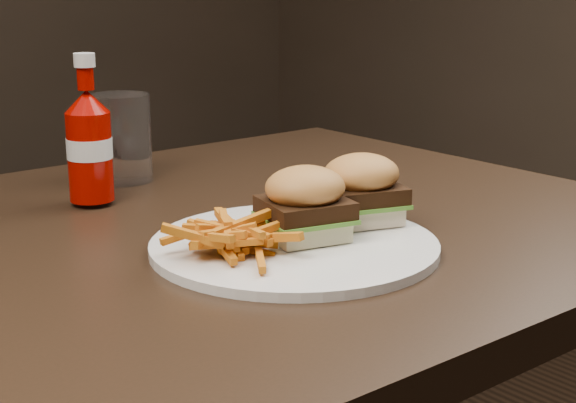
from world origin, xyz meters
TOP-DOWN VIEW (x-y plane):
  - dining_table at (0.00, 0.00)m, footprint 1.20×0.80m
  - plate at (0.11, -0.13)m, footprint 0.30×0.30m
  - sandwich_half_a at (0.12, -0.13)m, footprint 0.09×0.09m
  - sandwich_half_b at (0.21, -0.12)m, footprint 0.09×0.09m
  - fries_pile at (0.03, -0.12)m, footprint 0.13×0.13m
  - ketchup_bottle at (0.03, 0.17)m, footprint 0.06×0.06m
  - tumbler at (0.12, 0.26)m, footprint 0.10×0.10m

SIDE VIEW (x-z plane):
  - dining_table at x=0.00m, z-range 0.71..0.75m
  - plate at x=0.11m, z-range 0.75..0.76m
  - sandwich_half_a at x=0.12m, z-range 0.76..0.78m
  - sandwich_half_b at x=0.21m, z-range 0.76..0.78m
  - fries_pile at x=0.03m, z-range 0.76..0.80m
  - tumbler at x=0.12m, z-range 0.74..0.87m
  - ketchup_bottle at x=0.03m, z-range 0.76..0.86m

